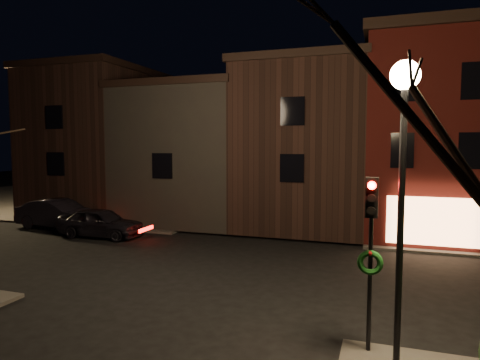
% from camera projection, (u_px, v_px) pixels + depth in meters
% --- Properties ---
extents(ground, '(120.00, 120.00, 0.00)m').
position_uv_depth(ground, '(225.00, 269.00, 16.84)').
color(ground, black).
rests_on(ground, ground).
extents(sidewalk_far_left, '(30.00, 30.00, 0.12)m').
position_uv_depth(sidewalk_far_left, '(107.00, 194.00, 42.11)').
color(sidewalk_far_left, '#2D2B28').
rests_on(sidewalk_far_left, ground).
extents(corner_building, '(6.50, 8.50, 10.50)m').
position_uv_depth(corner_building, '(428.00, 135.00, 22.78)').
color(corner_building, '#4B0F0D').
rests_on(corner_building, ground).
extents(row_building_a, '(7.30, 10.30, 9.40)m').
position_uv_depth(row_building_a, '(309.00, 145.00, 25.87)').
color(row_building_a, black).
rests_on(row_building_a, ground).
extents(row_building_b, '(7.80, 10.30, 8.40)m').
position_uv_depth(row_building_b, '(200.00, 153.00, 28.23)').
color(row_building_b, black).
rests_on(row_building_b, ground).
extents(row_building_c, '(7.30, 10.30, 9.90)m').
position_uv_depth(row_building_c, '(107.00, 142.00, 30.49)').
color(row_building_c, black).
rests_on(row_building_c, ground).
extents(street_lamp_near, '(0.60, 0.60, 6.48)m').
position_uv_depth(street_lamp_near, '(403.00, 130.00, 8.77)').
color(street_lamp_near, black).
rests_on(street_lamp_near, sidewalk_near_right).
extents(traffic_signal, '(0.58, 0.38, 4.05)m').
position_uv_depth(traffic_signal, '(371.00, 237.00, 9.62)').
color(traffic_signal, black).
rests_on(traffic_signal, sidewalk_near_right).
extents(parked_car_a, '(4.62, 1.94, 1.56)m').
position_uv_depth(parked_car_a, '(101.00, 222.00, 22.57)').
color(parked_car_a, black).
rests_on(parked_car_a, ground).
extents(parked_car_b, '(5.24, 2.06, 1.70)m').
position_uv_depth(parked_car_b, '(59.00, 214.00, 24.87)').
color(parked_car_b, black).
rests_on(parked_car_b, ground).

